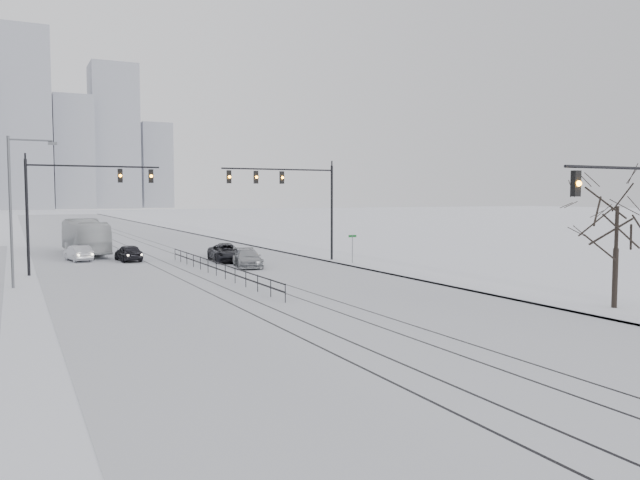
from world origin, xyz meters
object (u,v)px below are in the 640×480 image
Objects in this scene: sedan_nb_right at (248,258)px; sedan_nb_front at (226,253)px; sedan_sb_inner at (129,253)px; traffic_mast_near at (640,218)px; sedan_nb_far at (226,250)px; bare_tree at (617,217)px; box_truck at (85,237)px; sedan_sb_outer at (78,253)px.

sedan_nb_front is at bearing 102.93° from sedan_nb_right.
sedan_nb_right is (7.44, -8.72, -0.02)m from sedan_sb_inner.
traffic_mast_near is 1.77× the size of sedan_nb_far.
bare_tree is 46.09m from box_truck.
sedan_sb_inner is 8.36m from box_truck.
sedan_nb_front is at bearing 102.45° from traffic_mast_near.
sedan_sb_outer is 0.34× the size of box_truck.
bare_tree reaches higher than sedan_sb_inner.
sedan_nb_right is (0.18, -4.85, -0.02)m from sedan_nb_front.
sedan_nb_far is (-8.55, 33.29, -3.81)m from bare_tree.
traffic_mast_near reaches higher than sedan_nb_right.
bare_tree is 37.96m from sedan_sb_inner.
sedan_nb_front is at bearing 147.72° from sedan_sb_inner.
box_truck reaches higher than sedan_sb_inner.
bare_tree is at bearing 112.42° from sedan_sb_inner.
sedan_sb_inner reaches higher than sedan_nb_far.
sedan_sb_inner is at bearing 142.34° from sedan_sb_outer.
bare_tree is 1.29× the size of sedan_nb_right.
sedan_sb_inner is at bearing 157.95° from sedan_nb_front.
bare_tree reaches higher than box_truck.
box_truck reaches higher than sedan_nb_far.
sedan_sb_outer is 12.49m from sedan_nb_front.
traffic_mast_near is 0.59× the size of box_truck.
sedan_nb_right is 0.40× the size of box_truck.
sedan_nb_right is (-9.49, 25.04, -3.80)m from bare_tree.
traffic_mast_near is 39.71m from sedan_sb_inner.
sedan_sb_inner is 11.46m from sedan_nb_right.
sedan_sb_outer is (-20.72, 35.70, -3.82)m from bare_tree.
sedan_nb_far is (1.12, 3.40, -0.04)m from sedan_nb_front.
sedan_nb_far is at bearing 172.56° from sedan_sb_inner.
traffic_mast_near is 3.85m from bare_tree.
traffic_mast_near is at bearing -128.76° from bare_tree.
bare_tree is at bearing -58.45° from sedan_nb_right.
sedan_sb_outer is at bearing 115.32° from traffic_mast_near.
traffic_mast_near is at bearing 104.80° from sedan_sb_outer.
sedan_nb_front reaches higher than sedan_sb_inner.
sedan_sb_outer is (-3.79, 1.94, -0.04)m from sedan_sb_inner.
traffic_mast_near reaches higher than sedan_sb_inner.
sedan_sb_inner is 4.26m from sedan_sb_outer.
sedan_sb_outer is at bearing 76.56° from box_truck.
box_truck is at bearing -111.54° from sedan_sb_outer.
sedan_nb_right reaches higher than sedan_nb_far.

